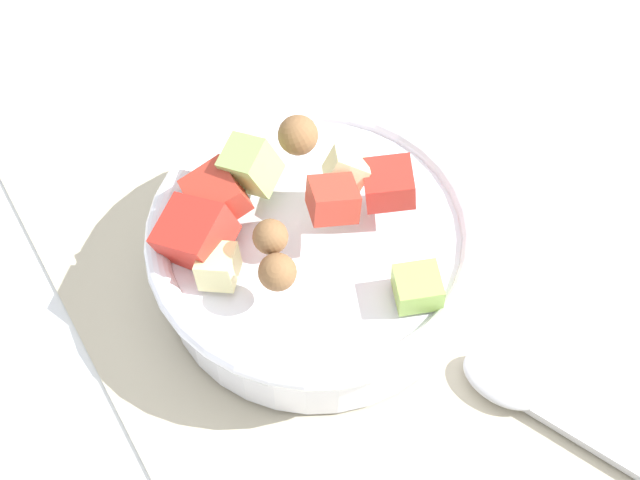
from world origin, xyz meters
name	(u,v)px	position (x,y,z in m)	size (l,w,h in m)	color
ground_plane	(323,292)	(0.00, 0.00, 0.00)	(2.40, 2.40, 0.00)	silver
placemat	(323,290)	(0.00, 0.00, 0.00)	(0.49, 0.32, 0.01)	#BCB299
salad_bowl	(317,245)	(-0.01, 0.00, 0.04)	(0.22, 0.22, 0.11)	white
serving_spoon	(552,410)	(0.15, 0.08, 0.01)	(0.19, 0.10, 0.01)	#B7B7BC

